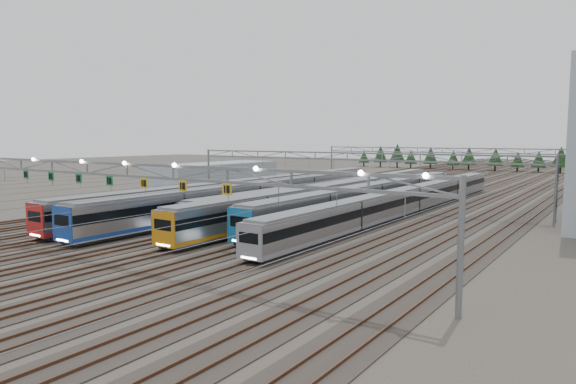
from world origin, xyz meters
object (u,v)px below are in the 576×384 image
Objects in this scene: train_b at (251,197)px; west_shed at (215,175)px; train_e at (372,197)px; gantry_far at (442,155)px; train_f at (410,199)px; gantry_near at (126,173)px; train_a at (255,191)px; train_d at (321,199)px; gantry_mid at (347,162)px; train_c at (341,190)px.

train_b is 1.84× the size of west_shed.
gantry_far reaches higher than train_e.
train_f is 1.22× the size of gantry_near.
train_e is at bearing 7.41° from train_a.
train_d is at bearing -14.91° from train_a.
train_f is (22.50, 4.55, -0.24)m from train_a.
train_b is 16.54m from gantry_mid.
west_shed is at bearing 163.79° from train_f.
gantry_near is at bearing -87.04° from train_c.
train_c is 5.60m from gantry_mid.
west_shed is (-24.78, 18.30, 0.28)m from train_a.
train_f is at bearing 72.90° from gantry_near.
gantry_mid reaches higher than west_shed.
gantry_far reaches higher than train_c.
train_c is 1.22× the size of train_e.
train_d is 0.95× the size of gantry_far.
train_d is at bearing -87.72° from gantry_far.
train_a is at bearing -130.76° from train_c.
train_a is at bearing -101.99° from gantry_far.
gantry_far is (6.75, 59.50, 4.20)m from train_b.
gantry_far is 1.88× the size of west_shed.
train_c is at bearing 75.17° from train_b.
gantry_near reaches higher than train_a.
train_f is (18.00, 11.10, -0.27)m from train_b.
train_f is 2.29× the size of west_shed.
gantry_far is at bearing 78.01° from train_a.
train_b is at bearing 104.66° from gantry_near.
train_c is 14.74m from train_d.
gantry_near reaches higher than gantry_mid.
train_e is (13.50, 8.89, -0.06)m from train_b.
train_d is 7.45m from train_e.
train_e reaches higher than train_d.
gantry_far reaches higher than train_f.
train_e is at bearing -20.46° from west_shed.
west_shed reaches higher than train_e.
train_c is 34.68m from west_shed.
gantry_near is at bearing -90.07° from gantry_mid.
train_b is 26.93m from gantry_near.
train_a is at bearing -168.56° from train_f.
gantry_near is (2.20, -42.61, 5.18)m from train_c.
gantry_far is (0.05, 85.12, -0.70)m from gantry_near.
gantry_near is 85.12m from gantry_far.
west_shed is (-33.78, 7.86, 0.53)m from train_c.
gantry_near is (-6.80, -34.51, 4.95)m from train_e.
train_b reaches higher than train_f.
train_f is at bearing -76.91° from gantry_far.
gantry_near reaches higher than train_f.
train_f is 12.57m from gantry_mid.
train_d is (9.00, 2.95, -0.08)m from train_b.
train_f is 1.22× the size of gantry_mid.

